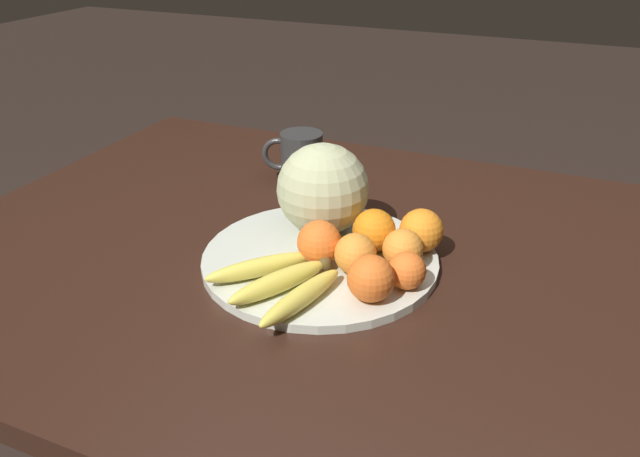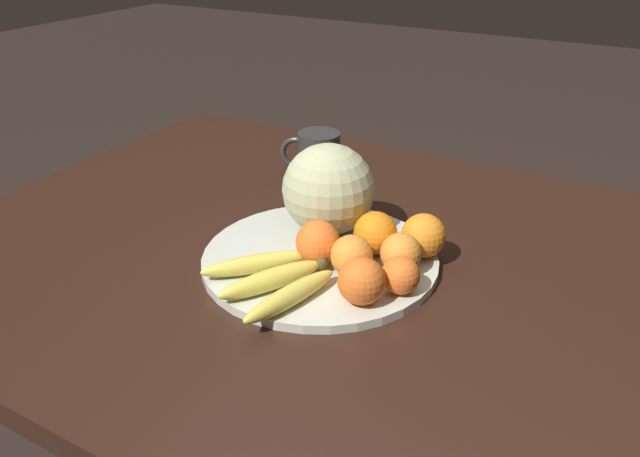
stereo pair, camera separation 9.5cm
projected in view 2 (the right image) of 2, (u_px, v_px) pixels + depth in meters
The scene contains 12 objects.
kitchen_table at pixel (325, 292), 1.12m from camera, with size 1.38×1.04×0.72m.
fruit_bowl at pixel (320, 259), 1.04m from camera, with size 0.39×0.39×0.01m.
melon at pixel (328, 189), 1.07m from camera, with size 0.16×0.16×0.16m.
banana_bunch at pixel (274, 279), 0.94m from camera, with size 0.20×0.22×0.03m.
orange_front_left at pixel (375, 233), 1.03m from camera, with size 0.07×0.07×0.07m.
orange_front_right at pixel (361, 281), 0.90m from camera, with size 0.07×0.07×0.07m.
orange_mid_center at pixel (401, 253), 0.97m from camera, with size 0.07×0.07×0.07m.
orange_back_left at pixel (318, 242), 1.00m from camera, with size 0.07×0.07×0.07m.
orange_back_right at pixel (352, 256), 0.97m from camera, with size 0.07×0.07×0.07m.
orange_top_small at pixel (423, 236), 1.02m from camera, with size 0.07×0.07×0.07m.
orange_side_extra at pixel (401, 275), 0.92m from camera, with size 0.06×0.06×0.06m.
ceramic_mug at pixel (318, 157), 1.32m from camera, with size 0.13×0.09×0.11m.
Camera 2 is at (0.45, -0.82, 1.26)m, focal length 35.00 mm.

